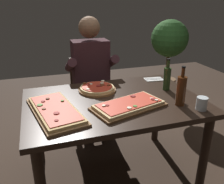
% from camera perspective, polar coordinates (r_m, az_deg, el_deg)
% --- Properties ---
extents(ground_plane, '(6.40, 6.40, 0.00)m').
position_cam_1_polar(ground_plane, '(2.32, 0.40, -18.93)').
color(ground_plane, '#38281E').
extents(dining_table, '(1.40, 0.96, 0.74)m').
position_cam_1_polar(dining_table, '(1.96, 0.45, -4.47)').
color(dining_table, black).
rests_on(dining_table, ground_plane).
extents(pizza_rectangular_front, '(0.60, 0.42, 0.05)m').
position_cam_1_polar(pizza_rectangular_front, '(1.78, 4.02, -3.16)').
color(pizza_rectangular_front, brown).
rests_on(pizza_rectangular_front, dining_table).
extents(pizza_rectangular_left, '(0.40, 0.66, 0.05)m').
position_cam_1_polar(pizza_rectangular_left, '(1.75, -13.35, -4.25)').
color(pizza_rectangular_left, olive).
rests_on(pizza_rectangular_left, dining_table).
extents(pizza_round_far, '(0.33, 0.33, 0.05)m').
position_cam_1_polar(pizza_round_far, '(2.10, -3.56, 0.84)').
color(pizza_round_far, brown).
rests_on(pizza_round_far, dining_table).
extents(wine_bottle_dark, '(0.07, 0.07, 0.30)m').
position_cam_1_polar(wine_bottle_dark, '(1.86, 16.15, 0.40)').
color(wine_bottle_dark, '#47230F').
rests_on(wine_bottle_dark, dining_table).
extents(oil_bottle_amber, '(0.06, 0.06, 0.28)m').
position_cam_1_polar(oil_bottle_amber, '(2.15, 12.98, 3.32)').
color(oil_bottle_amber, '#233819').
rests_on(oil_bottle_amber, dining_table).
extents(tumbler_near_camera, '(0.08, 0.08, 0.10)m').
position_cam_1_polar(tumbler_near_camera, '(1.86, 20.59, -2.76)').
color(tumbler_near_camera, silver).
rests_on(tumbler_near_camera, dining_table).
extents(napkin_cutlery_set, '(0.19, 0.13, 0.01)m').
position_cam_1_polar(napkin_cutlery_set, '(2.42, 9.91, 3.01)').
color(napkin_cutlery_set, white).
rests_on(napkin_cutlery_set, dining_table).
extents(diner_chair, '(0.44, 0.44, 0.87)m').
position_cam_1_polar(diner_chair, '(2.77, -5.27, 0.05)').
color(diner_chair, '#3D2B1E').
rests_on(diner_chair, ground_plane).
extents(seated_diner, '(0.53, 0.41, 1.33)m').
position_cam_1_polar(seated_diner, '(2.58, -4.86, 4.39)').
color(seated_diner, '#23232D').
rests_on(seated_diner, ground_plane).
extents(potted_plant_corner, '(0.52, 0.52, 1.22)m').
position_cam_1_polar(potted_plant_corner, '(3.56, 13.41, 10.18)').
color(potted_plant_corner, '#846042').
rests_on(potted_plant_corner, ground_plane).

